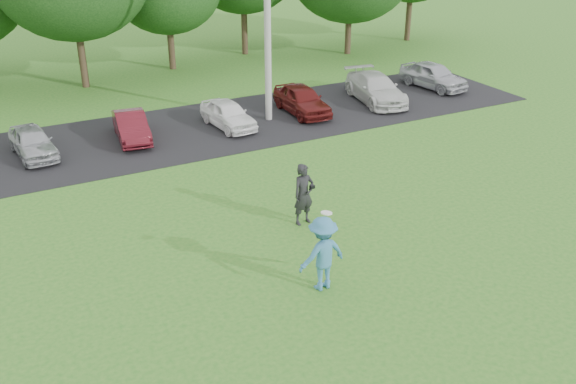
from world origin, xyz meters
name	(u,v)px	position (x,y,z in m)	size (l,w,h in m)	color
ground	(354,294)	(0.00, 0.00, 0.00)	(100.00, 100.00, 0.00)	#296C1E
parking_lot	(180,132)	(0.00, 13.00, 0.01)	(32.00, 6.50, 0.03)	black
utility_pole	(267,6)	(3.90, 12.76, 4.78)	(0.28, 0.28, 9.56)	#A1A09C
frisbee_player	(322,254)	(-0.56, 0.62, 0.97)	(1.30, 0.81, 2.27)	teal
camera_bystander	(304,194)	(0.69, 3.82, 0.94)	(0.73, 0.53, 1.88)	black
parked_cars	(229,111)	(2.17, 12.97, 0.61)	(27.90, 4.73, 1.26)	#A2A4A9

